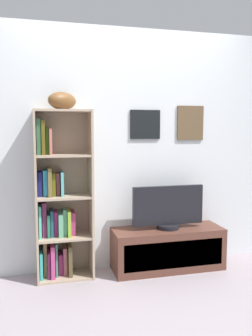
{
  "coord_description": "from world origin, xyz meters",
  "views": [
    {
      "loc": [
        -0.82,
        -2.24,
        1.37
      ],
      "look_at": [
        -0.04,
        0.85,
        1.02
      ],
      "focal_mm": 37.48,
      "sensor_mm": 36.0,
      "label": 1
    }
  ],
  "objects_px": {
    "bookshelf": "(58,204)",
    "tv_stand": "(168,249)",
    "football": "(62,101)",
    "television": "(168,208)"
  },
  "relations": [
    {
      "from": "bookshelf",
      "to": "television",
      "type": "xyz_separation_m",
      "value": [
        1.05,
        -0.08,
        -0.08
      ]
    },
    {
      "from": "bookshelf",
      "to": "tv_stand",
      "type": "relative_size",
      "value": 1.42
    },
    {
      "from": "football",
      "to": "tv_stand",
      "type": "height_order",
      "value": "football"
    },
    {
      "from": "tv_stand",
      "to": "television",
      "type": "bearing_deg",
      "value": 90.0
    },
    {
      "from": "football",
      "to": "tv_stand",
      "type": "bearing_deg",
      "value": -2.6
    },
    {
      "from": "tv_stand",
      "to": "television",
      "type": "xyz_separation_m",
      "value": [
        -0.0,
        0.0,
        0.41
      ]
    },
    {
      "from": "bookshelf",
      "to": "tv_stand",
      "type": "xyz_separation_m",
      "value": [
        1.05,
        -0.08,
        -0.49
      ]
    },
    {
      "from": "bookshelf",
      "to": "television",
      "type": "bearing_deg",
      "value": -4.22
    },
    {
      "from": "bookshelf",
      "to": "football",
      "type": "relative_size",
      "value": 5.38
    },
    {
      "from": "football",
      "to": "television",
      "type": "xyz_separation_m",
      "value": [
        1.0,
        -0.04,
        -1.01
      ]
    }
  ]
}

